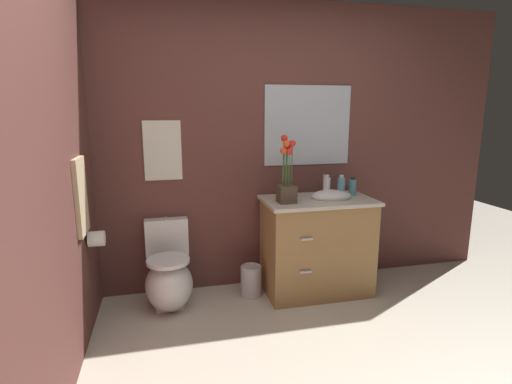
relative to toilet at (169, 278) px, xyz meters
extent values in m
cube|color=brown|center=(1.01, 0.30, 1.01)|extent=(4.27, 0.05, 2.50)
cube|color=brown|center=(-0.59, -0.91, 1.01)|extent=(0.05, 4.75, 2.50)
ellipsoid|color=white|center=(0.00, -0.05, -0.04)|extent=(0.38, 0.48, 0.40)
cube|color=white|center=(0.00, 0.00, -0.15)|extent=(0.22, 0.26, 0.18)
cube|color=white|center=(0.00, 0.24, 0.28)|extent=(0.36, 0.13, 0.32)
cylinder|color=white|center=(0.00, -0.07, 0.17)|extent=(0.34, 0.34, 0.03)
cylinder|color=#B7B7BC|center=(0.00, 0.24, 0.44)|extent=(0.04, 0.04, 0.02)
cube|color=#9E7242|center=(1.27, -0.03, 0.16)|extent=(0.90, 0.52, 0.81)
cube|color=beige|center=(1.27, -0.03, 0.58)|extent=(0.94, 0.56, 0.03)
ellipsoid|color=white|center=(1.39, -0.03, 0.62)|extent=(0.36, 0.26, 0.10)
cylinder|color=#B7B7BC|center=(1.39, 0.13, 0.69)|extent=(0.02, 0.02, 0.18)
cube|color=#B7B7BC|center=(1.07, -0.30, 0.34)|extent=(0.10, 0.02, 0.02)
cube|color=#B7B7BC|center=(1.07, -0.30, 0.07)|extent=(0.10, 0.02, 0.02)
cube|color=#4C3D2D|center=(0.97, -0.09, 0.67)|extent=(0.14, 0.14, 0.14)
cylinder|color=#386B2D|center=(1.01, -0.10, 0.91)|extent=(0.01, 0.01, 0.34)
sphere|color=red|center=(1.01, -0.10, 1.08)|extent=(0.06, 0.06, 0.06)
cylinder|color=#386B2D|center=(0.97, -0.07, 0.90)|extent=(0.01, 0.01, 0.32)
sphere|color=red|center=(0.97, -0.07, 1.06)|extent=(0.06, 0.06, 0.06)
cylinder|color=#386B2D|center=(0.95, -0.07, 0.93)|extent=(0.01, 0.01, 0.38)
sphere|color=red|center=(0.95, -0.07, 1.12)|extent=(0.06, 0.06, 0.06)
cylinder|color=#386B2D|center=(0.93, -0.10, 0.88)|extent=(0.01, 0.01, 0.29)
sphere|color=#EA4C23|center=(0.93, -0.10, 1.03)|extent=(0.06, 0.06, 0.06)
cylinder|color=#386B2D|center=(0.95, -0.11, 0.91)|extent=(0.01, 0.01, 0.34)
sphere|color=#EA4C23|center=(0.95, -0.11, 1.08)|extent=(0.06, 0.06, 0.06)
cylinder|color=#386B2D|center=(0.98, -0.11, 0.88)|extent=(0.01, 0.01, 0.28)
sphere|color=red|center=(0.98, -0.11, 1.02)|extent=(0.06, 0.06, 0.06)
cylinder|color=white|center=(1.39, 0.07, 0.68)|extent=(0.06, 0.06, 0.16)
cylinder|color=silver|center=(1.39, 0.07, 0.78)|extent=(0.03, 0.03, 0.02)
cylinder|color=teal|center=(1.62, 0.04, 0.67)|extent=(0.07, 0.07, 0.14)
cylinder|color=black|center=(1.62, 0.04, 0.75)|extent=(0.04, 0.04, 0.02)
cylinder|color=teal|center=(1.49, -0.02, 0.69)|extent=(0.06, 0.06, 0.17)
cylinder|color=#B7B7BC|center=(1.49, -0.02, 0.78)|extent=(0.04, 0.04, 0.02)
cylinder|color=#B7B7BC|center=(0.69, 0.01, -0.11)|extent=(0.18, 0.18, 0.26)
torus|color=#B7B7BC|center=(0.69, 0.01, 0.02)|extent=(0.18, 0.18, 0.01)
cube|color=silver|center=(0.00, 0.27, 1.01)|extent=(0.31, 0.01, 0.49)
cube|color=#B2BCC6|center=(1.27, 0.27, 1.21)|extent=(0.80, 0.01, 0.70)
cube|color=tan|center=(-0.55, -0.32, 0.78)|extent=(0.03, 0.28, 0.52)
cylinder|color=white|center=(-0.49, -0.20, 0.44)|extent=(0.11, 0.11, 0.11)
camera|label=1|loc=(0.00, -3.09, 1.35)|focal=27.64mm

